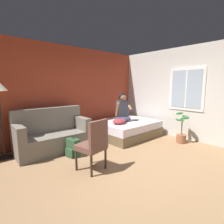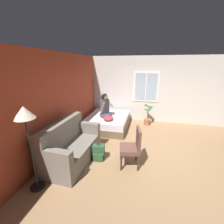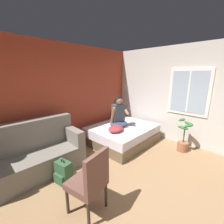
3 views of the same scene
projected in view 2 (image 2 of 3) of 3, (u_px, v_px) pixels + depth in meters
The scene contains 12 objects.
ground_plane at pixel (155, 156), 4.07m from camera, with size 40.00×40.00×0.00m, color #93704C.
wall_back_accent at pixel (59, 102), 4.26m from camera, with size 10.33×0.16×2.70m, color #993823.
wall_side_with_window at pixel (155, 90), 6.20m from camera, with size 0.19×6.75×2.70m.
bed at pixel (108, 122), 5.84m from camera, with size 1.84×1.52×0.48m.
couch at pixel (71, 146), 3.78m from camera, with size 1.73×0.89×1.04m.
side_chair at pixel (133, 146), 3.53m from camera, with size 0.54×0.54×0.98m.
person_seated at pixel (105, 107), 5.59m from camera, with size 0.63×0.58×0.88m.
backpack at pixel (99, 153), 3.87m from camera, with size 0.27×0.33×0.46m.
throw_pillow at pixel (108, 118), 5.31m from camera, with size 0.48×0.36×0.14m, color #993338.
cell_phone at pixel (113, 114), 5.93m from camera, with size 0.07×0.14×0.01m, color black.
floor_lamp at pixel (26, 121), 2.59m from camera, with size 0.36×0.36×1.70m.
potted_plant at pixel (147, 118), 6.08m from camera, with size 0.39×0.37×0.85m.
Camera 2 is at (-3.68, 0.33, 2.37)m, focal length 24.00 mm.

